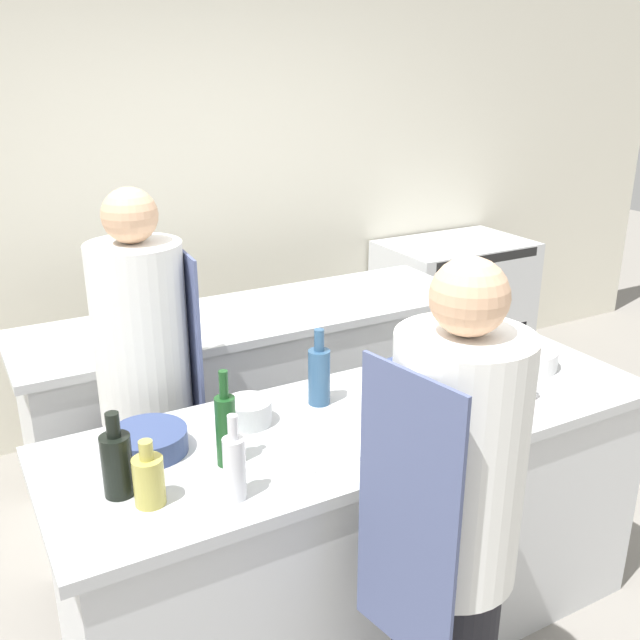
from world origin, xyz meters
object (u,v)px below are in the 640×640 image
at_px(bottle_sauce, 234,466).
at_px(bowl_ceramic_blue, 248,412).
at_px(bottle_olive_oil, 319,374).
at_px(bowl_wooden_salad, 149,441).
at_px(bottle_wine, 525,381).
at_px(bottle_water, 226,428).
at_px(oven_range, 452,310).
at_px(bottle_vinegar, 117,462).
at_px(chef_at_stove, 148,401).
at_px(bowl_prep_small, 413,376).
at_px(chef_at_prep_near, 449,550).
at_px(bottle_cooking_oil, 149,479).
at_px(bowl_mixing_large, 523,357).

relative_size(bottle_sauce, bowl_ceramic_blue, 1.61).
bearing_deg(bottle_sauce, bottle_olive_oil, 39.24).
bearing_deg(bowl_wooden_salad, bottle_wine, -13.54).
bearing_deg(bottle_wine, bottle_water, 173.58).
distance_m(oven_range, bottle_vinegar, 3.31).
xyz_separation_m(bottle_water, bowl_wooden_salad, (-0.19, 0.19, -0.09)).
height_order(bowl_ceramic_blue, bowl_wooden_salad, bowl_ceramic_blue).
bearing_deg(bowl_wooden_salad, bottle_olive_oil, 3.29).
bearing_deg(bottle_vinegar, bowl_ceramic_blue, 23.19).
distance_m(oven_range, bottle_olive_oil, 2.56).
xyz_separation_m(chef_at_stove, bottle_water, (0.05, -0.72, 0.21)).
distance_m(bottle_wine, bottle_sauce, 1.17).
bearing_deg(bowl_prep_small, bottle_wine, -51.00).
relative_size(bottle_sauce, bowl_prep_small, 0.99).
bearing_deg(bottle_wine, chef_at_stove, 144.08).
distance_m(oven_range, chef_at_prep_near, 3.10).
bearing_deg(bottle_water, bottle_cooking_oil, -161.48).
bearing_deg(oven_range, chef_at_prep_near, -129.52).
relative_size(bottle_vinegar, bottle_sauce, 0.99).
xyz_separation_m(bottle_wine, bowl_mixing_large, (0.23, 0.24, -0.04)).
xyz_separation_m(bottle_olive_oil, bottle_water, (-0.45, -0.23, 0.01)).
bearing_deg(chef_at_stove, oven_range, 117.84).
xyz_separation_m(bottle_vinegar, bowl_mixing_large, (1.68, 0.11, -0.06)).
height_order(bottle_olive_oil, bottle_vinegar, bottle_olive_oil).
relative_size(bottle_olive_oil, bowl_mixing_large, 1.03).
bearing_deg(bowl_ceramic_blue, oven_range, 35.66).
bearing_deg(bottle_vinegar, bottle_wine, -4.89).
height_order(bottle_sauce, bowl_prep_small, bottle_sauce).
xyz_separation_m(bottle_olive_oil, bottle_vinegar, (-0.79, -0.23, -0.01)).
height_order(oven_range, bottle_wine, bottle_wine).
bearing_deg(bottle_wine, bowl_ceramic_blue, 160.47).
bearing_deg(bowl_prep_small, bottle_vinegar, -170.40).
xyz_separation_m(chef_at_prep_near, bottle_wine, (0.69, 0.45, 0.18)).
relative_size(bottle_water, bowl_wooden_salad, 1.27).
bearing_deg(chef_at_prep_near, bottle_cooking_oil, 45.48).
height_order(bottle_cooking_oil, bowl_mixing_large, bottle_cooking_oil).
xyz_separation_m(bottle_water, bowl_mixing_large, (1.34, 0.11, -0.08)).
relative_size(oven_range, bowl_wooden_salad, 3.95).
xyz_separation_m(bottle_olive_oil, bottle_wine, (0.66, -0.35, -0.03)).
relative_size(chef_at_stove, bowl_ceramic_blue, 10.34).
distance_m(bottle_sauce, bowl_prep_small, 0.98).
bearing_deg(bowl_ceramic_blue, bottle_cooking_oil, -145.13).
relative_size(oven_range, bowl_mixing_large, 3.52).
bearing_deg(chef_at_stove, bottle_wine, 57.89).
height_order(bottle_wine, bowl_ceramic_blue, bottle_wine).
distance_m(chef_at_prep_near, bottle_olive_oil, 0.83).
distance_m(chef_at_prep_near, bowl_mixing_large, 1.15).
relative_size(bottle_water, bowl_mixing_large, 1.13).
relative_size(chef_at_stove, bowl_mixing_large, 6.08).
relative_size(bottle_olive_oil, bowl_wooden_salad, 1.16).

